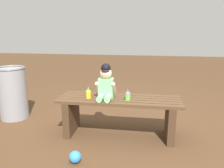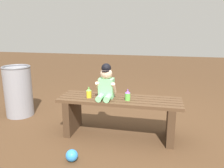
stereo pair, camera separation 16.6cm
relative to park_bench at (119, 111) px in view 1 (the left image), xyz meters
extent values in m
plane|color=#4C331E|center=(0.00, 0.00, -0.30)|extent=(16.00, 16.00, 0.00)
cube|color=#513823|center=(0.00, -0.17, 0.14)|extent=(1.42, 0.07, 0.04)
cube|color=#513823|center=(0.00, -0.09, 0.14)|extent=(1.42, 0.07, 0.04)
cube|color=#513823|center=(0.00, 0.00, 0.14)|extent=(1.42, 0.07, 0.04)
cube|color=#513823|center=(0.00, 0.09, 0.14)|extent=(1.42, 0.07, 0.04)
cube|color=#513823|center=(0.00, 0.17, 0.14)|extent=(1.42, 0.07, 0.04)
cube|color=#452F1E|center=(-0.59, 0.00, -0.09)|extent=(0.08, 0.42, 0.43)
cube|color=#452F1E|center=(0.59, 0.00, -0.09)|extent=(0.08, 0.42, 0.43)
cube|color=#7FCC8C|center=(-0.16, 0.00, 0.27)|extent=(0.17, 0.12, 0.23)
sphere|color=beige|center=(-0.16, 0.00, 0.45)|extent=(0.14, 0.14, 0.14)
cylinder|color=black|center=(-0.16, -0.03, 0.48)|extent=(0.09, 0.09, 0.01)
sphere|color=black|center=(-0.16, 0.00, 0.51)|extent=(0.11, 0.11, 0.11)
cylinder|color=#85D693|center=(-0.20, -0.12, 0.19)|extent=(0.07, 0.16, 0.07)
cylinder|color=#85D693|center=(-0.11, -0.12, 0.19)|extent=(0.07, 0.16, 0.07)
cylinder|color=beige|center=(-0.25, -0.03, 0.29)|extent=(0.04, 0.12, 0.14)
cylinder|color=beige|center=(-0.06, -0.03, 0.29)|extent=(0.04, 0.12, 0.14)
cylinder|color=yellow|center=(-0.36, -0.04, 0.20)|extent=(0.06, 0.06, 0.08)
cone|color=#66CC4C|center=(-0.36, -0.04, 0.26)|extent=(0.06, 0.06, 0.03)
cylinder|color=#66CC4C|center=(-0.36, -0.04, 0.27)|extent=(0.01, 0.01, 0.02)
cylinder|color=#66CC4C|center=(0.10, -0.04, 0.20)|extent=(0.06, 0.06, 0.08)
cone|color=#8C4CCC|center=(0.10, -0.04, 0.26)|extent=(0.06, 0.06, 0.03)
cylinder|color=#8C4CCC|center=(0.10, -0.04, 0.27)|extent=(0.01, 0.01, 0.02)
sphere|color=#338CE5|center=(-0.35, -0.64, -0.25)|extent=(0.12, 0.12, 0.12)
cylinder|color=gray|center=(-1.55, 0.32, 0.05)|extent=(0.39, 0.39, 0.71)
torus|color=slate|center=(-1.55, 0.32, 0.42)|extent=(0.40, 0.40, 0.03)
camera|label=1|loc=(0.29, -2.49, 0.96)|focal=36.31mm
camera|label=2|loc=(0.45, -2.46, 0.96)|focal=36.31mm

